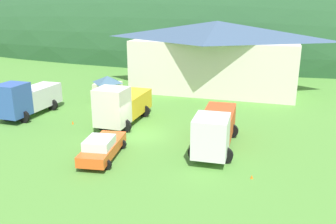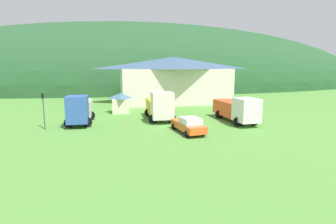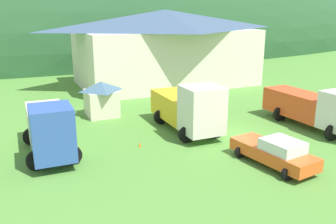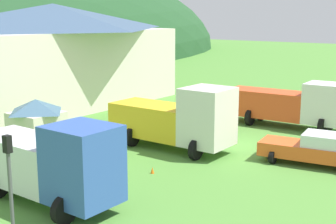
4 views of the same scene
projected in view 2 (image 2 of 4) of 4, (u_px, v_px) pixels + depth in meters
The scene contains 11 objects.
ground_plane at pixel (184, 123), 33.03m from camera, with size 200.00×200.00×0.00m, color #518C38.
forested_hill_backdrop at pixel (138, 87), 89.74m from camera, with size 162.44×60.00×39.97m, color #234C28.
depot_building at pixel (173, 79), 50.89m from camera, with size 20.65×12.12×8.36m.
play_shed_cream at pixel (121, 103), 39.79m from camera, with size 2.62×2.74×2.86m.
box_truck_blue at pixel (80, 109), 31.99m from camera, with size 3.10×7.05×3.51m.
heavy_rig_striped at pixel (160, 106), 34.34m from camera, with size 3.33×7.33×3.69m.
heavy_rig_white at pixel (237, 109), 32.96m from camera, with size 3.27×8.32×3.17m.
service_pickup_orange at pixel (189, 125), 27.89m from camera, with size 2.79×5.37×1.66m.
traffic_light_west at pixel (43, 107), 29.13m from camera, with size 0.20×0.32×3.91m.
traffic_cone_near_pickup at pixel (127, 124), 32.45m from camera, with size 0.36×0.36×0.63m, color orange.
traffic_cone_mid_row at pixel (277, 128), 30.04m from camera, with size 0.36×0.36×0.47m, color orange.
Camera 2 is at (-8.35, -31.32, 6.79)m, focal length 29.37 mm.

